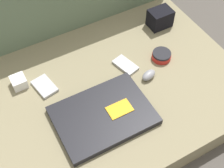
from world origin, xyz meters
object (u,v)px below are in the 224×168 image
Objects in this scene: speaker_puck at (161,56)px; charger_brick at (19,82)px; phone_silver at (125,65)px; phone_black at (45,86)px; camera_pouch at (160,18)px; laptop at (103,115)px; computer_mouse at (149,75)px.

speaker_puck is 1.37× the size of charger_brick.
phone_silver and phone_black have the same top height.
camera_pouch is (0.11, 0.18, 0.03)m from speaker_puck.
speaker_puck is (0.35, 0.14, 0.00)m from laptop.
charger_brick is at bearing -177.84° from camera_pouch.
speaker_puck is at bearing -21.15° from phone_black.
charger_brick is (-0.68, -0.03, -0.02)m from camera_pouch.
phone_black is (-0.33, 0.06, 0.00)m from phone_silver.
phone_silver is at bearing 99.86° from computer_mouse.
phone_black is at bearing 140.82° from computer_mouse.
speaker_puck is at bearing 22.10° from laptop.
speaker_puck is 0.16m from phone_silver.
phone_silver is at bearing -151.82° from camera_pouch.
phone_black is (-0.38, 0.16, -0.01)m from computer_mouse.
charger_brick is at bearing 149.48° from phone_silver.
computer_mouse is 0.64× the size of phone_silver.
laptop is 0.36m from charger_brick.
laptop is 0.38m from speaker_puck.
computer_mouse reaches higher than phone_black.
computer_mouse is at bearing -132.00° from camera_pouch.
speaker_puck reaches higher than phone_silver.
computer_mouse is 0.11m from phone_silver.
camera_pouch reaches higher than laptop.
camera_pouch is at bearing 58.01° from speaker_puck.
speaker_puck is at bearing 14.12° from computer_mouse.
charger_brick reaches higher than laptop.
computer_mouse is at bearing -24.88° from charger_brick.
camera_pouch is 0.68m from charger_brick.
computer_mouse is 0.72× the size of camera_pouch.
phone_silver is at bearing 42.01° from laptop.
camera_pouch reaches higher than computer_mouse.
camera_pouch is at bearing 13.41° from phone_silver.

